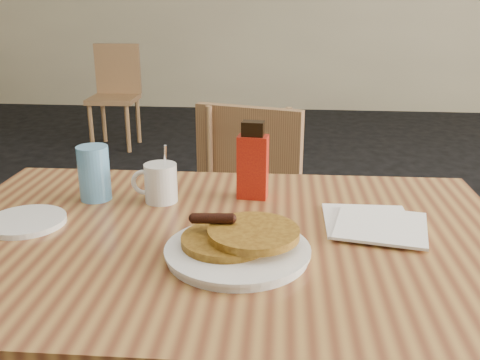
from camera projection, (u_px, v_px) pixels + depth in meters
name	position (u px, v px, depth m)	size (l,w,h in m)	color
main_table	(221.00, 253.00, 1.08)	(1.23, 0.84, 0.75)	#A6743A
chair_main_far	(246.00, 211.00, 1.83)	(0.47, 0.48, 0.85)	#A1784B
chair_wall_extra	(116.00, 86.00, 4.42)	(0.39, 0.39, 0.83)	#A1784B
pancake_plate	(238.00, 246.00, 0.97)	(0.27, 0.27, 0.07)	white
coffee_mug	(160.00, 182.00, 1.22)	(0.11, 0.07, 0.14)	white
syrup_bottle	(253.00, 163.00, 1.24)	(0.07, 0.05, 0.18)	maroon
napkin_stack	(374.00, 224.00, 1.10)	(0.22, 0.23, 0.01)	white
blue_tumbler	(94.00, 173.00, 1.23)	(0.07, 0.07, 0.13)	#5EA3DE
side_saucer	(26.00, 221.00, 1.11)	(0.16, 0.16, 0.01)	white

